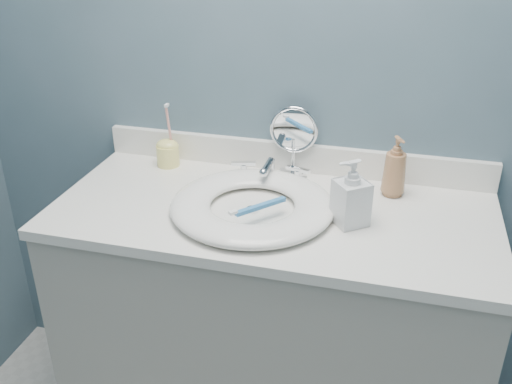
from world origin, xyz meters
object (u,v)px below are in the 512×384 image
(soap_bottle_clear, at_px, (352,192))
(toothbrush_holder, at_px, (168,152))
(makeup_mirror, at_px, (294,137))
(soap_bottle_amber, at_px, (395,167))

(soap_bottle_clear, bearing_deg, toothbrush_holder, -148.17)
(makeup_mirror, xyz_separation_m, toothbrush_holder, (-0.40, -0.04, -0.07))
(makeup_mirror, xyz_separation_m, soap_bottle_clear, (0.21, -0.27, -0.03))
(makeup_mirror, distance_m, soap_bottle_clear, 0.34)
(makeup_mirror, bearing_deg, soap_bottle_amber, -14.52)
(makeup_mirror, relative_size, toothbrush_holder, 1.06)
(soap_bottle_clear, distance_m, toothbrush_holder, 0.65)
(makeup_mirror, bearing_deg, toothbrush_holder, -175.80)
(soap_bottle_clear, bearing_deg, makeup_mirror, 179.97)
(soap_bottle_clear, xyz_separation_m, toothbrush_holder, (-0.61, 0.22, -0.04))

